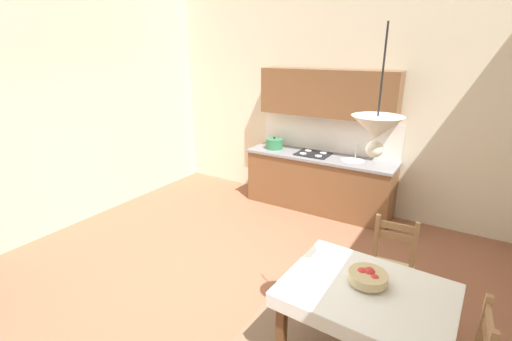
{
  "coord_description": "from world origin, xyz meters",
  "views": [
    {
      "loc": [
        2.0,
        -2.63,
        2.49
      ],
      "look_at": [
        -0.01,
        0.61,
        1.19
      ],
      "focal_mm": 25.15,
      "sensor_mm": 36.0,
      "label": 1
    }
  ],
  "objects_px": {
    "dining_chair_kitchen_side": "(390,269)",
    "fruit_bowl": "(368,277)",
    "kitchen_cabinetry": "(320,157)",
    "dining_table": "(366,303)",
    "pendant_lamp": "(377,129)"
  },
  "relations": [
    {
      "from": "kitchen_cabinetry",
      "to": "dining_chair_kitchen_side",
      "type": "height_order",
      "value": "kitchen_cabinetry"
    },
    {
      "from": "kitchen_cabinetry",
      "to": "dining_table",
      "type": "distance_m",
      "value": 3.16
    },
    {
      "from": "dining_chair_kitchen_side",
      "to": "pendant_lamp",
      "type": "distance_m",
      "value": 1.86
    },
    {
      "from": "dining_table",
      "to": "kitchen_cabinetry",
      "type": "bearing_deg",
      "value": 118.67
    },
    {
      "from": "dining_table",
      "to": "dining_chair_kitchen_side",
      "type": "distance_m",
      "value": 0.87
    },
    {
      "from": "kitchen_cabinetry",
      "to": "dining_table",
      "type": "xyz_separation_m",
      "value": [
        1.51,
        -2.76,
        -0.24
      ]
    },
    {
      "from": "dining_table",
      "to": "dining_chair_kitchen_side",
      "type": "relative_size",
      "value": 1.37
    },
    {
      "from": "dining_chair_kitchen_side",
      "to": "fruit_bowl",
      "type": "distance_m",
      "value": 0.87
    },
    {
      "from": "dining_chair_kitchen_side",
      "to": "fruit_bowl",
      "type": "xyz_separation_m",
      "value": [
        -0.04,
        -0.78,
        0.37
      ]
    },
    {
      "from": "dining_table",
      "to": "pendant_lamp",
      "type": "xyz_separation_m",
      "value": [
        -0.03,
        -0.14,
        1.4
      ]
    },
    {
      "from": "fruit_bowl",
      "to": "pendant_lamp",
      "type": "xyz_separation_m",
      "value": [
        -0.01,
        -0.21,
        1.2
      ]
    },
    {
      "from": "kitchen_cabinetry",
      "to": "dining_chair_kitchen_side",
      "type": "bearing_deg",
      "value": -51.44
    },
    {
      "from": "fruit_bowl",
      "to": "kitchen_cabinetry",
      "type": "bearing_deg",
      "value": 118.86
    },
    {
      "from": "kitchen_cabinetry",
      "to": "fruit_bowl",
      "type": "xyz_separation_m",
      "value": [
        1.49,
        -2.7,
        -0.04
      ]
    },
    {
      "from": "kitchen_cabinetry",
      "to": "dining_table",
      "type": "height_order",
      "value": "kitchen_cabinetry"
    }
  ]
}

